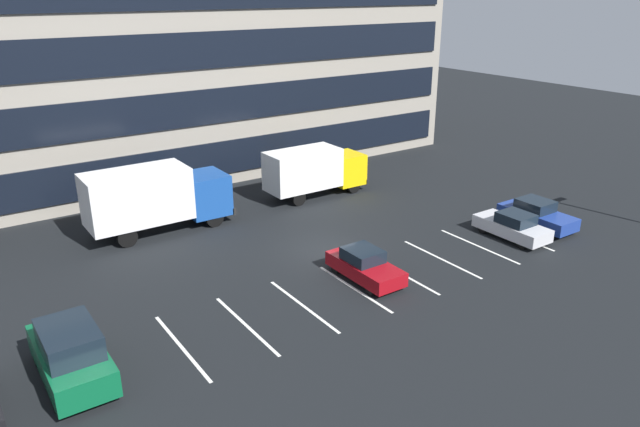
% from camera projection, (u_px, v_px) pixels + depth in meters
% --- Properties ---
extents(ground_plane, '(120.00, 120.00, 0.00)m').
position_uv_depth(ground_plane, '(324.00, 249.00, 31.62)').
color(ground_plane, black).
extents(office_building, '(41.50, 10.39, 18.00)m').
position_uv_depth(office_building, '(179.00, 47.00, 42.22)').
color(office_building, gray).
rests_on(office_building, ground_plane).
extents(lot_markings, '(19.74, 5.40, 0.01)m').
position_uv_depth(lot_markings, '(378.00, 280.00, 28.22)').
color(lot_markings, silver).
rests_on(lot_markings, ground_plane).
extents(box_truck_blue, '(8.05, 2.66, 3.73)m').
position_uv_depth(box_truck_blue, '(156.00, 196.00, 33.14)').
color(box_truck_blue, '#194799').
rests_on(box_truck_blue, ground_plane).
extents(box_truck_yellow, '(6.98, 2.31, 3.23)m').
position_uv_depth(box_truck_yellow, '(314.00, 170.00, 38.95)').
color(box_truck_yellow, yellow).
rests_on(box_truck_yellow, ground_plane).
extents(sedan_navy, '(1.82, 4.36, 1.56)m').
position_uv_depth(sedan_navy, '(537.00, 214.00, 34.32)').
color(sedan_navy, navy).
rests_on(sedan_navy, ground_plane).
extents(suv_forest, '(2.03, 4.79, 2.17)m').
position_uv_depth(suv_forest, '(71.00, 354.00, 20.79)').
color(suv_forest, '#0C5933').
rests_on(suv_forest, ground_plane).
extents(sedan_silver, '(1.74, 4.15, 1.49)m').
position_uv_depth(sedan_silver, '(512.00, 226.00, 32.76)').
color(sedan_silver, silver).
rests_on(sedan_silver, ground_plane).
extents(sedan_maroon, '(1.72, 4.11, 1.47)m').
position_uv_depth(sedan_maroon, '(365.00, 265.00, 28.16)').
color(sedan_maroon, maroon).
rests_on(sedan_maroon, ground_plane).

